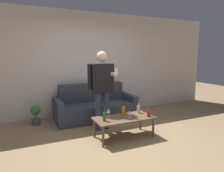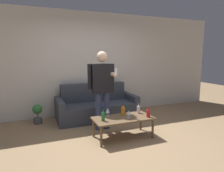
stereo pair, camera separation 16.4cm
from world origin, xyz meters
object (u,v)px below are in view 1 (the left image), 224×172
at_px(coffee_table, 124,119).
at_px(person_standing_front, 102,85).
at_px(couch, 95,106).
at_px(bottle_orange, 104,117).

height_order(coffee_table, person_standing_front, person_standing_front).
bearing_deg(coffee_table, couch, 94.42).
height_order(couch, person_standing_front, person_standing_front).
bearing_deg(bottle_orange, couch, 77.46).
bearing_deg(person_standing_front, bottle_orange, -107.81).
distance_m(couch, coffee_table, 1.38).
distance_m(coffee_table, bottle_orange, 0.44).
bearing_deg(person_standing_front, coffee_table, -68.43).
xyz_separation_m(bottle_orange, person_standing_front, (0.20, 0.61, 0.49)).
distance_m(couch, bottle_orange, 1.46).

